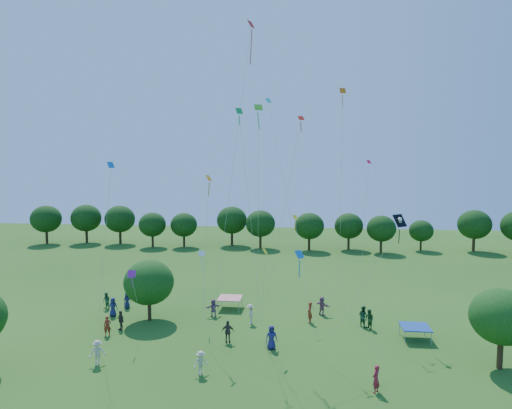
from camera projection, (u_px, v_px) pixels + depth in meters
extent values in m
cylinder|color=#422B19|center=(150.00, 312.00, 40.67)|extent=(0.32, 0.32, 1.58)
ellipsoid|color=#1A4E16|center=(149.00, 282.00, 40.43)|extent=(4.41, 4.41, 3.97)
cylinder|color=#422B19|center=(500.00, 355.00, 31.07)|extent=(0.39, 0.39, 1.87)
ellipsoid|color=#1A4E16|center=(502.00, 316.00, 30.83)|extent=(4.19, 4.19, 3.77)
cylinder|color=#422B19|center=(47.00, 238.00, 79.28)|extent=(0.44, 0.44, 2.15)
ellipsoid|color=#143D11|center=(46.00, 219.00, 78.98)|extent=(5.17, 5.17, 4.65)
cylinder|color=#422B19|center=(87.00, 237.00, 80.20)|extent=(0.45, 0.45, 2.17)
ellipsoid|color=#143D11|center=(86.00, 218.00, 79.91)|extent=(5.22, 5.22, 4.70)
cylinder|color=#422B19|center=(120.00, 238.00, 79.19)|extent=(0.44, 0.44, 2.15)
ellipsoid|color=#143D11|center=(120.00, 219.00, 78.89)|extent=(5.17, 5.17, 4.65)
cylinder|color=#422B19|center=(153.00, 241.00, 76.24)|extent=(0.38, 0.38, 1.87)
ellipsoid|color=#143D11|center=(152.00, 225.00, 75.98)|extent=(4.48, 4.48, 4.03)
cylinder|color=#422B19|center=(184.00, 241.00, 76.28)|extent=(0.38, 0.38, 1.84)
ellipsoid|color=#143D11|center=(184.00, 225.00, 76.03)|extent=(4.42, 4.42, 3.98)
cylinder|color=#422B19|center=(232.00, 239.00, 77.81)|extent=(0.44, 0.44, 2.14)
ellipsoid|color=#143D11|center=(232.00, 220.00, 77.52)|extent=(5.14, 5.14, 4.63)
cylinder|color=#422B19|center=(260.00, 242.00, 75.12)|extent=(0.42, 0.42, 2.03)
ellipsoid|color=#143D11|center=(260.00, 224.00, 74.84)|extent=(4.86, 4.86, 4.37)
cylinder|color=#422B19|center=(309.00, 244.00, 73.16)|extent=(0.40, 0.40, 1.96)
ellipsoid|color=#143D11|center=(309.00, 226.00, 72.89)|extent=(4.71, 4.71, 4.24)
cylinder|color=#422B19|center=(348.00, 244.00, 74.00)|extent=(0.39, 0.39, 1.91)
ellipsoid|color=#143D11|center=(349.00, 226.00, 73.73)|extent=(4.59, 4.59, 4.13)
cylinder|color=#422B19|center=(381.00, 247.00, 71.33)|extent=(0.39, 0.39, 1.89)
ellipsoid|color=#143D11|center=(381.00, 229.00, 71.07)|extent=(4.54, 4.54, 4.08)
cylinder|color=#422B19|center=(421.00, 246.00, 73.14)|extent=(0.33, 0.33, 1.58)
ellipsoid|color=#143D11|center=(421.00, 231.00, 72.92)|extent=(3.80, 3.80, 3.42)
cylinder|color=#422B19|center=(474.00, 245.00, 72.47)|extent=(0.44, 0.44, 2.13)
ellipsoid|color=#143D11|center=(474.00, 224.00, 72.18)|extent=(5.12, 5.12, 4.61)
cube|color=red|center=(230.00, 298.00, 43.89)|extent=(2.20, 2.20, 0.08)
cylinder|color=#999999|center=(218.00, 306.00, 43.05)|extent=(0.05, 0.05, 1.10)
cylinder|color=#999999|center=(239.00, 307.00, 42.84)|extent=(0.05, 0.05, 1.10)
cylinder|color=#999999|center=(222.00, 300.00, 45.03)|extent=(0.05, 0.05, 1.10)
cylinder|color=#999999|center=(242.00, 300.00, 44.82)|extent=(0.05, 0.05, 1.10)
cube|color=#174195|center=(415.00, 327.00, 36.15)|extent=(2.20, 2.20, 0.08)
cylinder|color=#999999|center=(405.00, 337.00, 35.31)|extent=(0.05, 0.05, 1.10)
cylinder|color=#999999|center=(431.00, 338.00, 35.10)|extent=(0.05, 0.05, 1.10)
cylinder|color=#999999|center=(400.00, 328.00, 37.29)|extent=(0.05, 0.05, 1.10)
cylinder|color=#999999|center=(425.00, 329.00, 37.08)|extent=(0.05, 0.05, 1.10)
imported|color=navy|center=(127.00, 300.00, 43.99)|extent=(0.81, 0.87, 1.58)
imported|color=maroon|center=(107.00, 326.00, 36.99)|extent=(0.71, 0.59, 1.62)
imported|color=#2A643E|center=(106.00, 301.00, 43.72)|extent=(0.91, 0.78, 1.62)
imported|color=beige|center=(201.00, 363.00, 30.17)|extent=(1.11, 1.04, 1.62)
imported|color=#403633|center=(121.00, 320.00, 38.32)|extent=(1.02, 0.97, 1.65)
imported|color=#854D7E|center=(213.00, 308.00, 41.69)|extent=(1.53, 1.26, 1.59)
imported|color=navy|center=(272.00, 337.00, 34.34)|extent=(1.00, 0.73, 1.81)
imported|color=maroon|center=(310.00, 313.00, 40.00)|extent=(0.51, 0.73, 1.84)
imported|color=#235232|center=(363.00, 316.00, 39.13)|extent=(0.96, 0.97, 1.80)
imported|color=beige|center=(250.00, 314.00, 39.80)|extent=(0.87, 1.23, 1.72)
imported|color=#443836|center=(228.00, 332.00, 35.59)|extent=(1.03, 0.47, 1.75)
imported|color=#8E5371|center=(322.00, 306.00, 42.10)|extent=(1.55, 1.52, 1.71)
imported|color=navy|center=(113.00, 307.00, 41.70)|extent=(0.88, 0.52, 1.73)
imported|color=maroon|center=(376.00, 379.00, 27.81)|extent=(0.71, 0.77, 1.73)
imported|color=#214F23|center=(369.00, 320.00, 38.39)|extent=(0.79, 0.96, 1.71)
imported|color=beige|center=(97.00, 352.00, 31.67)|extent=(1.23, 1.08, 1.75)
cube|color=black|center=(400.00, 221.00, 36.62)|extent=(1.25, 1.19, 0.96)
cube|color=black|center=(399.00, 237.00, 36.79)|extent=(0.08, 0.27, 1.18)
sphere|color=white|center=(400.00, 219.00, 36.55)|extent=(0.35, 0.35, 0.35)
cylinder|color=white|center=(400.00, 223.00, 36.57)|extent=(0.25, 0.49, 0.32)
cylinder|color=white|center=(400.00, 223.00, 36.57)|extent=(0.25, 0.49, 0.32)
cylinder|color=beige|center=(368.00, 278.00, 35.46)|extent=(5.32, 3.72, 7.63)
cube|color=red|center=(251.00, 24.00, 40.06)|extent=(0.64, 0.82, 0.64)
cube|color=red|center=(251.00, 47.00, 40.29)|extent=(0.29, 0.62, 2.94)
cylinder|color=beige|center=(233.00, 168.00, 37.83)|extent=(2.25, 7.08, 24.58)
cube|color=#C30B36|center=(369.00, 162.00, 39.50)|extent=(0.48, 0.46, 0.29)
cylinder|color=beige|center=(363.00, 236.00, 40.01)|extent=(0.71, 0.25, 12.65)
cube|color=orange|center=(209.00, 178.00, 35.99)|extent=(0.44, 0.60, 0.45)
cube|color=orange|center=(209.00, 189.00, 36.12)|extent=(0.18, 0.24, 1.09)
cylinder|color=beige|center=(206.00, 252.00, 36.05)|extent=(0.43, 1.03, 11.30)
cube|color=#B9C311|center=(265.00, 251.00, 34.64)|extent=(0.39, 0.57, 0.44)
cylinder|color=beige|center=(263.00, 289.00, 35.68)|extent=(0.40, 1.51, 5.80)
cube|color=green|center=(239.00, 111.00, 36.16)|extent=(0.59, 0.54, 0.48)
cube|color=green|center=(239.00, 120.00, 36.28)|extent=(0.08, 0.18, 0.74)
cylinder|color=beige|center=(250.00, 218.00, 36.35)|extent=(1.94, 0.99, 16.61)
cube|color=#1264B8|center=(299.00, 254.00, 30.29)|extent=(0.68, 0.70, 0.48)
cube|color=#1264B8|center=(299.00, 269.00, 30.44)|extent=(0.07, 0.29, 1.26)
cylinder|color=beige|center=(342.00, 307.00, 30.12)|extent=(5.67, 0.39, 6.41)
cube|color=#89178E|center=(132.00, 274.00, 35.05)|extent=(0.66, 0.47, 0.50)
cube|color=#89178E|center=(132.00, 283.00, 35.17)|extent=(0.15, 0.17, 0.72)
cylinder|color=beige|center=(136.00, 298.00, 36.26)|extent=(0.16, 2.03, 3.96)
cube|color=white|center=(202.00, 253.00, 38.94)|extent=(0.60, 0.49, 0.45)
cube|color=white|center=(202.00, 265.00, 39.09)|extent=(0.15, 0.30, 1.33)
cylinder|color=beige|center=(203.00, 288.00, 37.61)|extent=(0.97, 3.09, 4.79)
cube|color=#0DD0BD|center=(269.00, 101.00, 47.27)|extent=(0.63, 0.63, 0.47)
cylinder|color=beige|center=(286.00, 196.00, 45.32)|extent=(3.98, 5.31, 18.94)
cube|color=red|center=(301.00, 118.00, 37.10)|extent=(0.57, 0.51, 0.35)
cube|color=red|center=(301.00, 127.00, 37.21)|extent=(0.11, 0.19, 0.76)
cylinder|color=beige|center=(283.00, 217.00, 39.43)|extent=(3.08, 2.87, 16.16)
cube|color=orange|center=(343.00, 91.00, 42.04)|extent=(0.63, 0.44, 0.52)
cube|color=orange|center=(343.00, 101.00, 42.17)|extent=(0.16, 0.25, 1.12)
cylinder|color=beige|center=(341.00, 197.00, 42.29)|extent=(0.11, 1.32, 19.13)
cube|color=yellow|center=(295.00, 217.00, 48.55)|extent=(0.62, 0.65, 0.46)
cube|color=yellow|center=(295.00, 226.00, 48.68)|extent=(0.09, 0.24, 1.06)
cylinder|color=beige|center=(301.00, 256.00, 46.09)|extent=(1.32, 5.50, 6.71)
cube|color=green|center=(258.00, 107.00, 33.04)|extent=(0.68, 0.55, 0.46)
cube|color=green|center=(258.00, 121.00, 33.18)|extent=(0.17, 0.27, 1.19)
cylinder|color=beige|center=(258.00, 221.00, 34.95)|extent=(0.29, 2.29, 16.49)
cube|color=blue|center=(111.00, 165.00, 34.02)|extent=(0.48, 0.57, 0.46)
cylinder|color=beige|center=(104.00, 248.00, 35.16)|extent=(1.84, 0.96, 12.36)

